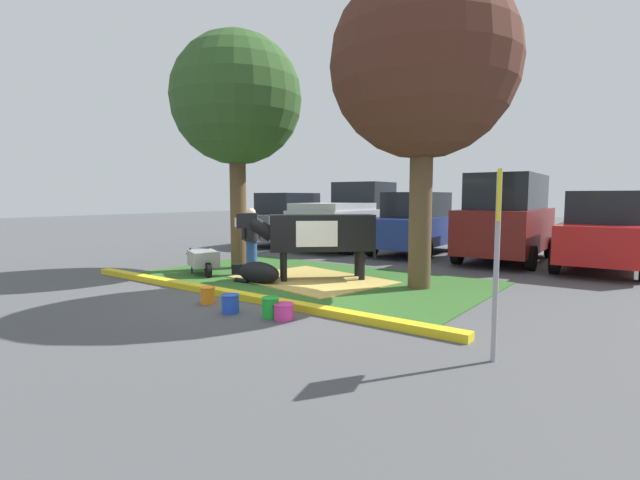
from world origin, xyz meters
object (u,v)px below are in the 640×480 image
object	(u,v)px
calf_lying	(257,273)
sedan_red	(603,232)
shade_tree_left	(236,100)
suv_black	(507,218)
person_handler	(251,239)
shade_tree_right	(423,66)
parking_sign	(498,228)
bucket_pink	(284,311)
bucket_orange	(208,295)
sedan_blue	(416,224)
cow_holstein	(317,233)
bucket_green	(270,307)
pickup_truck_maroon	(353,217)
bucket_blue	(230,303)
wheelbarrow	(204,259)
sedan_silver	(288,219)

from	to	relation	value
calf_lying	sedan_red	size ratio (longest dim) A/B	0.29
shade_tree_left	suv_black	distance (m)	8.30
person_handler	shade_tree_right	bearing A→B (deg)	12.64
parking_sign	bucket_pink	size ratio (longest dim) A/B	6.73
bucket_orange	suv_black	xyz separation A→B (m)	(2.71, 8.81, 1.11)
person_handler	sedan_blue	world-z (taller)	sedan_blue
shade_tree_right	calf_lying	distance (m)	5.43
cow_holstein	bucket_green	distance (m)	3.39
shade_tree_right	pickup_truck_maroon	size ratio (longest dim) A/B	1.16
bucket_green	pickup_truck_maroon	distance (m)	10.13
calf_lying	shade_tree_right	bearing A→B (deg)	27.90
shade_tree_right	pickup_truck_maroon	distance (m)	8.33
bucket_green	sedan_red	distance (m)	9.40
shade_tree_left	sedan_red	world-z (taller)	shade_tree_left
shade_tree_right	parking_sign	bearing A→B (deg)	-54.04
shade_tree_right	sedan_blue	xyz separation A→B (m)	(-2.56, 5.37, -3.47)
bucket_blue	sedan_blue	size ratio (longest dim) A/B	0.07
bucket_pink	suv_black	xyz separation A→B (m)	(0.94, 8.80, 1.14)
cow_holstein	calf_lying	distance (m)	1.58
bucket_blue	bucket_orange	bearing A→B (deg)	165.64
wheelbarrow	sedan_red	distance (m)	10.14
parking_sign	sedan_red	size ratio (longest dim) A/B	0.49
shade_tree_left	bucket_blue	xyz separation A→B (m)	(3.32, -3.34, -4.16)
suv_black	bucket_pink	bearing A→B (deg)	-96.12
shade_tree_right	sedan_silver	distance (m)	10.06
bucket_orange	sedan_blue	size ratio (longest dim) A/B	0.07
bucket_green	calf_lying	bearing A→B (deg)	138.31
wheelbarrow	sedan_silver	world-z (taller)	sedan_silver
wheelbarrow	shade_tree_right	bearing A→B (deg)	17.97
calf_lying	bucket_orange	distance (m)	1.98
bucket_green	bucket_pink	xyz separation A→B (m)	(0.25, 0.04, -0.03)
shade_tree_left	sedan_red	size ratio (longest dim) A/B	1.35
bucket_pink	cow_holstein	bearing A→B (deg)	118.24
shade_tree_right	bucket_green	bearing A→B (deg)	-104.11
cow_holstein	sedan_red	world-z (taller)	sedan_red
pickup_truck_maroon	suv_black	xyz separation A→B (m)	(5.50, -0.27, 0.16)
cow_holstein	bucket_green	world-z (taller)	cow_holstein
wheelbarrow	suv_black	distance (m)	8.66
pickup_truck_maroon	bucket_blue	bearing A→B (deg)	-68.83
wheelbarrow	parking_sign	bearing A→B (deg)	-14.09
shade_tree_right	sedan_silver	bearing A→B (deg)	147.11
calf_lying	bucket_orange	world-z (taller)	calf_lying
bucket_pink	suv_black	distance (m)	8.92
person_handler	sedan_blue	distance (m)	6.40
parking_sign	bucket_green	size ratio (longest dim) A/B	6.80
wheelbarrow	suv_black	bearing A→B (deg)	53.18
parking_sign	sedan_silver	world-z (taller)	parking_sign
shade_tree_left	pickup_truck_maroon	size ratio (longest dim) A/B	1.10
bucket_orange	suv_black	size ratio (longest dim) A/B	0.06
bucket_blue	shade_tree_left	bearing A→B (deg)	134.84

